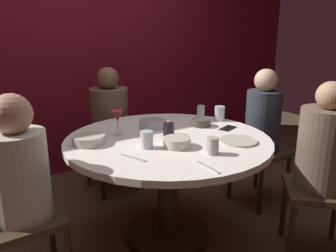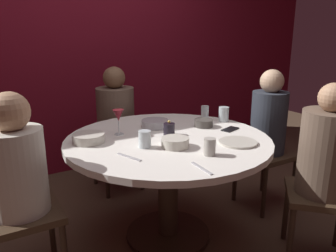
{
  "view_description": "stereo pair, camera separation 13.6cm",
  "coord_description": "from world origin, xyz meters",
  "px_view_note": "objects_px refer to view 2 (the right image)",
  "views": [
    {
      "loc": [
        -1.2,
        -1.76,
        1.42
      ],
      "look_at": [
        0.0,
        0.0,
        0.82
      ],
      "focal_mm": 35.84,
      "sensor_mm": 36.0,
      "label": 1
    },
    {
      "loc": [
        -1.08,
        -1.84,
        1.42
      ],
      "look_at": [
        0.0,
        0.0,
        0.82
      ],
      "focal_mm": 35.84,
      "sensor_mm": 36.0,
      "label": 2
    }
  ],
  "objects_px": {
    "seated_diner_right": "(268,124)",
    "wine_glass": "(118,116)",
    "candle_holder": "(169,129)",
    "bowl_small_white": "(175,142)",
    "cup_by_right_diner": "(205,113)",
    "cup_near_candle": "(224,114)",
    "cup_by_left_diner": "(210,147)",
    "cup_center_front": "(145,139)",
    "cell_phone": "(230,129)",
    "dinner_plate": "(238,142)",
    "dining_table": "(168,158)",
    "bowl_serving_large": "(155,124)",
    "seated_diner_left": "(17,171)",
    "bowl_salad_center": "(204,123)",
    "seated_diner_back": "(116,115)",
    "seated_diner_front_right": "(326,156)",
    "bowl_sauce_side": "(89,138)"
  },
  "relations": [
    {
      "from": "seated_diner_right",
      "to": "cup_by_right_diner",
      "type": "relative_size",
      "value": 10.25
    },
    {
      "from": "cup_by_right_diner",
      "to": "cell_phone",
      "type": "bearing_deg",
      "value": -92.97
    },
    {
      "from": "seated_diner_right",
      "to": "wine_glass",
      "type": "relative_size",
      "value": 6.51
    },
    {
      "from": "cup_by_right_diner",
      "to": "cup_center_front",
      "type": "height_order",
      "value": "cup_by_right_diner"
    },
    {
      "from": "bowl_serving_large",
      "to": "cup_by_right_diner",
      "type": "height_order",
      "value": "cup_by_right_diner"
    },
    {
      "from": "cup_near_candle",
      "to": "cup_by_left_diner",
      "type": "bearing_deg",
      "value": -135.38
    },
    {
      "from": "bowl_small_white",
      "to": "seated_diner_left",
      "type": "bearing_deg",
      "value": 167.9
    },
    {
      "from": "cup_center_front",
      "to": "wine_glass",
      "type": "bearing_deg",
      "value": 95.92
    },
    {
      "from": "cell_phone",
      "to": "bowl_serving_large",
      "type": "height_order",
      "value": "bowl_serving_large"
    },
    {
      "from": "cup_near_candle",
      "to": "bowl_sauce_side",
      "type": "bearing_deg",
      "value": 178.62
    },
    {
      "from": "candle_holder",
      "to": "bowl_small_white",
      "type": "xyz_separation_m",
      "value": [
        -0.1,
        -0.24,
        -0.01
      ]
    },
    {
      "from": "cup_center_front",
      "to": "bowl_serving_large",
      "type": "bearing_deg",
      "value": 53.61
    },
    {
      "from": "cell_phone",
      "to": "cup_by_right_diner",
      "type": "bearing_deg",
      "value": -21.12
    },
    {
      "from": "seated_diner_right",
      "to": "bowl_salad_center",
      "type": "xyz_separation_m",
      "value": [
        -0.58,
        0.1,
        0.07
      ]
    },
    {
      "from": "cup_near_candle",
      "to": "bowl_small_white",
      "type": "bearing_deg",
      "value": -153.02
    },
    {
      "from": "seated_diner_left",
      "to": "bowl_salad_center",
      "type": "xyz_separation_m",
      "value": [
        1.3,
        0.1,
        0.06
      ]
    },
    {
      "from": "seated_diner_right",
      "to": "cup_center_front",
      "type": "height_order",
      "value": "seated_diner_right"
    },
    {
      "from": "dining_table",
      "to": "cup_by_right_diner",
      "type": "relative_size",
      "value": 12.22
    },
    {
      "from": "cell_phone",
      "to": "bowl_sauce_side",
      "type": "xyz_separation_m",
      "value": [
        -0.97,
        0.24,
        0.02
      ]
    },
    {
      "from": "dining_table",
      "to": "bowl_serving_large",
      "type": "xyz_separation_m",
      "value": [
        0.05,
        0.27,
        0.18
      ]
    },
    {
      "from": "seated_diner_back",
      "to": "seated_diner_front_right",
      "type": "bearing_deg",
      "value": 23.08
    },
    {
      "from": "seated_diner_front_right",
      "to": "seated_diner_right",
      "type": "bearing_deg",
      "value": -64.86
    },
    {
      "from": "cup_by_left_diner",
      "to": "cup_by_right_diner",
      "type": "xyz_separation_m",
      "value": [
        0.46,
        0.67,
        0.01
      ]
    },
    {
      "from": "candle_holder",
      "to": "bowl_small_white",
      "type": "bearing_deg",
      "value": -112.31
    },
    {
      "from": "candle_holder",
      "to": "seated_diner_front_right",
      "type": "bearing_deg",
      "value": -48.56
    },
    {
      "from": "seated_diner_left",
      "to": "cup_near_candle",
      "type": "height_order",
      "value": "seated_diner_left"
    },
    {
      "from": "cup_by_left_diner",
      "to": "cup_by_right_diner",
      "type": "bearing_deg",
      "value": 55.38
    },
    {
      "from": "seated_diner_left",
      "to": "seated_diner_right",
      "type": "xyz_separation_m",
      "value": [
        1.88,
        -0.0,
        -0.0
      ]
    },
    {
      "from": "dinner_plate",
      "to": "bowl_small_white",
      "type": "relative_size",
      "value": 1.42
    },
    {
      "from": "wine_glass",
      "to": "cup_by_right_diner",
      "type": "bearing_deg",
      "value": 2.56
    },
    {
      "from": "candle_holder",
      "to": "cell_phone",
      "type": "xyz_separation_m",
      "value": [
        0.44,
        -0.12,
        -0.04
      ]
    },
    {
      "from": "wine_glass",
      "to": "cup_center_front",
      "type": "xyz_separation_m",
      "value": [
        0.03,
        -0.33,
        -0.08
      ]
    },
    {
      "from": "seated_diner_front_right",
      "to": "dinner_plate",
      "type": "relative_size",
      "value": 4.77
    },
    {
      "from": "wine_glass",
      "to": "bowl_serving_large",
      "type": "height_order",
      "value": "wine_glass"
    },
    {
      "from": "seated_diner_left",
      "to": "cell_phone",
      "type": "bearing_deg",
      "value": -2.7
    },
    {
      "from": "dinner_plate",
      "to": "bowl_salad_center",
      "type": "xyz_separation_m",
      "value": [
        0.05,
        0.43,
        0.02
      ]
    },
    {
      "from": "cup_center_front",
      "to": "cup_by_left_diner",
      "type": "bearing_deg",
      "value": -49.86
    },
    {
      "from": "bowl_salad_center",
      "to": "cup_center_front",
      "type": "distance_m",
      "value": 0.62
    },
    {
      "from": "wine_glass",
      "to": "cup_near_candle",
      "type": "height_order",
      "value": "wine_glass"
    },
    {
      "from": "seated_diner_front_right",
      "to": "bowl_salad_center",
      "type": "bearing_deg",
      "value": -22.59
    },
    {
      "from": "dining_table",
      "to": "bowl_serving_large",
      "type": "distance_m",
      "value": 0.32
    },
    {
      "from": "seated_diner_back",
      "to": "dinner_plate",
      "type": "xyz_separation_m",
      "value": [
        0.32,
        -1.26,
        0.05
      ]
    },
    {
      "from": "wine_glass",
      "to": "dinner_plate",
      "type": "bearing_deg",
      "value": -44.24
    },
    {
      "from": "seated_diner_right",
      "to": "bowl_serving_large",
      "type": "xyz_separation_m",
      "value": [
        -0.89,
        0.27,
        0.07
      ]
    },
    {
      "from": "seated_diner_right",
      "to": "bowl_serving_large",
      "type": "bearing_deg",
      "value": -16.7
    },
    {
      "from": "bowl_small_white",
      "to": "cup_by_right_diner",
      "type": "distance_m",
      "value": 0.72
    },
    {
      "from": "bowl_salad_center",
      "to": "cup_by_right_diner",
      "type": "xyz_separation_m",
      "value": [
        0.13,
        0.17,
        0.03
      ]
    },
    {
      "from": "seated_diner_back",
      "to": "cell_phone",
      "type": "distance_m",
      "value": 1.11
    },
    {
      "from": "cell_phone",
      "to": "bowl_small_white",
      "type": "distance_m",
      "value": 0.55
    },
    {
      "from": "cell_phone",
      "to": "bowl_salad_center",
      "type": "relative_size",
      "value": 1.01
    }
  ]
}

